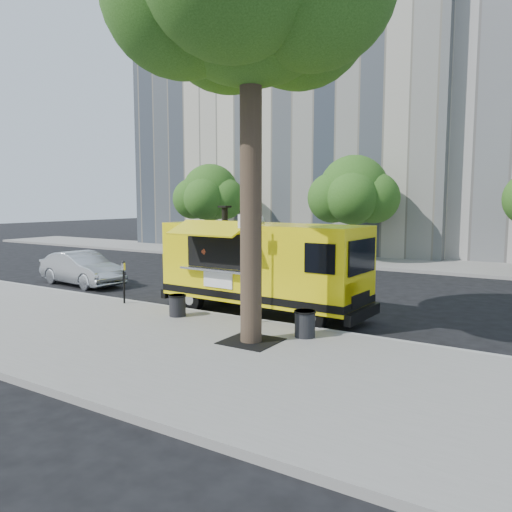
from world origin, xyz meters
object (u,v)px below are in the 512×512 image
Objects in this scene: far_tree_b at (354,190)px; far_tree_a at (210,193)px; parking_meter at (124,277)px; sedan at (82,269)px; sign_post at (243,259)px; food_truck at (261,264)px; trash_bin_left at (305,323)px; trash_bin_right at (177,305)px.

far_tree_a is at bearing -177.46° from far_tree_b.
parking_meter is 5.05m from sedan.
far_tree_b reaches higher than sign_post.
food_truck reaches higher than parking_meter.
food_truck reaches higher than sedan.
food_truck reaches higher than trash_bin_left.
trash_bin_left is (4.46, -14.50, -3.35)m from far_tree_b.
parking_meter is at bearing -62.85° from far_tree_a.
trash_bin_right is (9.53, -14.08, -3.31)m from far_tree_a.
food_truck is at bearing -80.67° from far_tree_b.
far_tree_b is 14.48m from parking_meter.
far_tree_a is 18.14m from sign_post.
sedan is at bearing -78.19° from far_tree_a.
parking_meter is 0.21× the size of food_truck.
food_truck is 2.67m from trash_bin_right.
parking_meter is (7.00, -13.65, -2.79)m from far_tree_a.
sign_post is at bearing 172.39° from trash_bin_left.
food_truck is (-0.49, 1.72, -0.37)m from sign_post.
far_tree_b is at bearing 101.93° from food_truck.
trash_bin_left is at bearing -7.61° from sign_post.
far_tree_a is at bearing 129.83° from sign_post.
parking_meter is at bearing -98.10° from far_tree_b.
trash_bin_left is (6.46, -0.45, -0.50)m from parking_meter.
far_tree_a is 1.79× the size of sign_post.
food_truck is at bearing 105.95° from sign_post.
far_tree_a reaches higher than food_truck.
far_tree_a is 19.77m from trash_bin_left.
far_tree_b is 8.86× the size of trash_bin_left.
far_tree_b is 15.54m from trash_bin_left.
sign_post is 4.64m from parking_meter.
sedan is 11.34m from trash_bin_left.
food_truck reaches higher than trash_bin_right.
parking_meter is 6.49m from trash_bin_left.
sign_post is 2.25× the size of parking_meter.
far_tree_a reaches higher than sign_post.
far_tree_a is 8.62× the size of trash_bin_left.
trash_bin_right is at bearing 179.60° from trash_bin_left.
parking_meter is 2.15× the size of trash_bin_left.
sedan is (-8.64, 0.58, -0.82)m from food_truck.
sedan is 6.76× the size of trash_bin_right.
food_truck is (2.06, -12.53, -2.36)m from far_tree_b.
trash_bin_left is (11.04, -2.55, -0.17)m from sedan.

